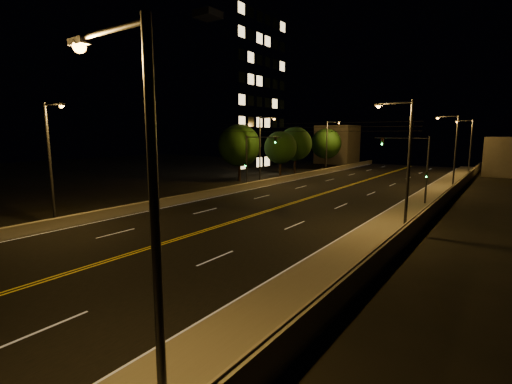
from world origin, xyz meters
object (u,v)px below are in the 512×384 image
Objects in this scene: streetlight_0 at (145,215)px; building_tower at (209,96)px; traffic_signal_left at (253,156)px; streetlight_3 at (469,144)px; tree_3 at (326,144)px; streetlight_1 at (405,158)px; traffic_signal_right at (417,162)px; tree_2 at (295,144)px; streetlight_6 at (328,143)px; tree_0 at (239,145)px; streetlight_5 at (262,146)px; tree_1 at (280,148)px; streetlight_4 at (51,156)px; streetlight_2 at (453,147)px.

building_tower reaches higher than streetlight_0.
streetlight_0 is 1.36× the size of traffic_signal_left.
streetlight_3 is 1.15× the size of tree_3.
streetlight_1 is 0.31× the size of building_tower.
traffic_signal_right is 0.83× the size of tree_2.
traffic_signal_right is (19.96, -24.88, -1.07)m from streetlight_6.
streetlight_0 is at bearing -69.53° from streetlight_6.
tree_0 is (-26.18, 37.49, -0.07)m from streetlight_0.
streetlight_5 is 12.08m from tree_1.
streetlight_5 is (0.00, 27.20, 0.00)m from streetlight_4.
building_tower is (-41.27, 3.34, 8.46)m from streetlight_2.
streetlight_2 is 23.86m from traffic_signal_left.
streetlight_0 and streetlight_1 have the same top height.
streetlight_2 is 1.00× the size of streetlight_4.
tree_2 is at bearing -157.50° from streetlight_3.
streetlight_5 is 3.87m from traffic_signal_left.
streetlight_4 and streetlight_6 have the same top height.
streetlight_0 is 0.31× the size of building_tower.
streetlight_2 and streetlight_5 have the same top height.
streetlight_0 is 58.14m from tree_2.
tree_2 is (-25.35, 52.32, -0.18)m from streetlight_0.
streetlight_1 is 30.79m from tree_0.
traffic_signal_left is 28.73m from tree_3.
tree_0 is at bearing -135.94° from streetlight_3.
streetlight_6 is (-21.43, 36.13, 0.00)m from streetlight_1.
streetlight_0 is 21.28m from streetlight_1.
streetlight_6 is (0.00, 21.32, 0.00)m from streetlight_5.
streetlight_2 is (0.00, 44.92, 0.00)m from streetlight_0.
tree_2 is at bearing 89.40° from tree_1.
traffic_signal_right is 0.81× the size of tree_0.
traffic_signal_right is at bearing -39.65° from tree_2.
tree_3 is (-22.00, 28.55, 0.79)m from traffic_signal_right.
streetlight_4 is at bearing -90.00° from streetlight_6.
streetlight_3 is at bearing 90.00° from streetlight_2.
streetlight_0 and streetlight_5 have the same top height.
building_tower is at bearing 130.54° from streetlight_0.
traffic_signal_left is at bearing -87.53° from streetlight_6.
traffic_signal_right is (-1.47, 32.54, -1.07)m from streetlight_0.
tree_2 is (15.92, 4.07, -8.64)m from building_tower.
building_tower is (-39.80, 15.72, 9.54)m from traffic_signal_right.
streetlight_1 is at bearing -59.48° from tree_3.
tree_3 is (-23.47, 61.09, -0.29)m from streetlight_0.
streetlight_2 is 1.25× the size of tree_1.
streetlight_4 reaches higher than tree_1.
traffic_signal_right is (-1.47, -30.28, -1.07)m from streetlight_3.
streetlight_6 is at bearing 90.00° from streetlight_5.
streetlight_0 is at bearing -55.06° from tree_0.
tree_3 is (-2.04, 3.67, -0.29)m from streetlight_6.
streetlight_0 is at bearing -57.96° from traffic_signal_left.
streetlight_2 is 28.50m from tree_3.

